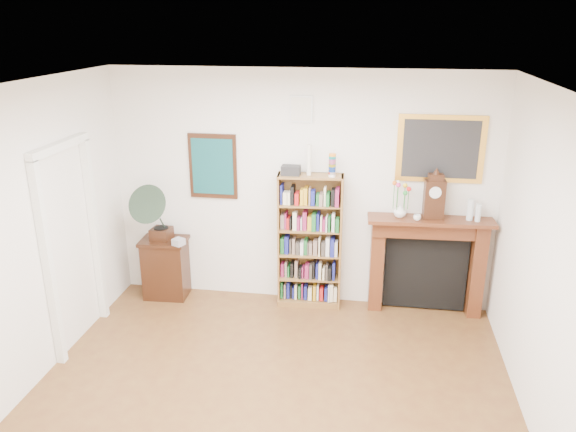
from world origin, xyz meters
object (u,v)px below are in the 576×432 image
object	(u,v)px
cd_stack	(179,242)
teacup	(417,218)
mantel_clock	(434,197)
bottle_left	(470,210)
side_cabinet	(166,268)
bottle_right	(478,213)
flower_vase	(400,211)
fireplace	(427,256)
gramophone	(155,209)
bookshelf	(310,234)

from	to	relation	value
cd_stack	teacup	distance (m)	2.79
mantel_clock	bottle_left	size ratio (longest dim) A/B	2.16
side_cabinet	bottle_right	size ratio (longest dim) A/B	3.79
flower_vase	bottle_right	world-z (taller)	bottle_right
flower_vase	teacup	size ratio (longest dim) A/B	1.82
bottle_left	bottle_right	size ratio (longest dim) A/B	1.20
mantel_clock	fireplace	bearing A→B (deg)	97.57
teacup	side_cabinet	bearing A→B (deg)	179.55
bottle_right	mantel_clock	bearing A→B (deg)	179.06
cd_stack	gramophone	bearing A→B (deg)	174.64
cd_stack	teacup	size ratio (longest dim) A/B	1.43
bottle_right	cd_stack	bearing A→B (deg)	-176.81
bookshelf	gramophone	bearing A→B (deg)	-178.75
bookshelf	cd_stack	world-z (taller)	bookshelf
fireplace	cd_stack	xyz separation A→B (m)	(-2.91, -0.26, 0.10)
fireplace	teacup	xyz separation A→B (m)	(-0.16, -0.14, 0.52)
gramophone	cd_stack	xyz separation A→B (m)	(0.27, -0.03, -0.39)
gramophone	flower_vase	distance (m)	2.84
cd_stack	bottle_left	xyz separation A→B (m)	(3.33, 0.22, 0.51)
cd_stack	teacup	world-z (taller)	teacup
mantel_clock	teacup	bearing A→B (deg)	-161.42
bookshelf	teacup	size ratio (longest dim) A/B	22.36
bottle_left	fireplace	bearing A→B (deg)	174.47
side_cabinet	flower_vase	bearing A→B (deg)	-1.93
side_cabinet	bookshelf	bearing A→B (deg)	-0.91
cd_stack	bottle_left	distance (m)	3.37
fireplace	bottle_right	distance (m)	0.77
bookshelf	side_cabinet	bearing A→B (deg)	177.63
fireplace	bottle_right	size ratio (longest dim) A/B	7.08
mantel_clock	flower_vase	xyz separation A→B (m)	(-0.36, 0.00, -0.17)
mantel_clock	bottle_right	world-z (taller)	mantel_clock
side_cabinet	bottle_right	bearing A→B (deg)	-2.33
fireplace	bottle_left	bearing A→B (deg)	-8.17
side_cabinet	teacup	distance (m)	3.11
side_cabinet	fireplace	distance (m)	3.17
mantel_clock	teacup	distance (m)	0.29
gramophone	mantel_clock	bearing A→B (deg)	6.86
gramophone	bottle_left	size ratio (longest dim) A/B	3.14
side_cabinet	mantel_clock	xyz separation A→B (m)	(3.17, 0.06, 1.06)
flower_vase	teacup	xyz separation A→B (m)	(0.19, -0.08, -0.04)
flower_vase	gramophone	bearing A→B (deg)	-176.51
bookshelf	mantel_clock	xyz separation A→B (m)	(1.38, -0.01, 0.53)
mantel_clock	bottle_left	distance (m)	0.42
bookshelf	bottle_right	bearing A→B (deg)	-5.14
bookshelf	teacup	xyz separation A→B (m)	(1.21, -0.09, 0.31)
bookshelf	bottle_left	size ratio (longest dim) A/B	7.81
flower_vase	mantel_clock	bearing A→B (deg)	-0.03
bookshelf	side_cabinet	distance (m)	1.86
fireplace	flower_vase	size ratio (longest dim) A/B	9.30
side_cabinet	fireplace	world-z (taller)	fireplace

